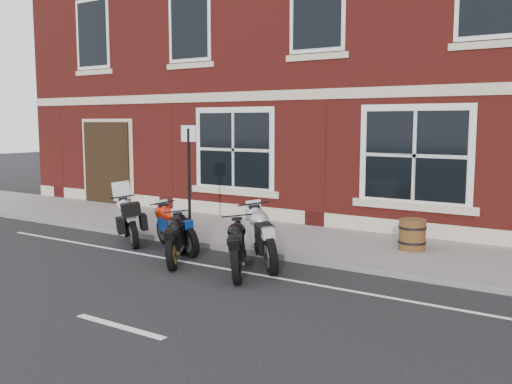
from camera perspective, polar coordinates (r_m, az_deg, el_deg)
ground at (r=10.23m, az=-0.98°, el=-8.42°), size 80.00×80.00×0.00m
sidewalk at (r=12.73m, az=6.72°, el=-5.10°), size 30.00×3.00×0.12m
kerb at (r=11.37m, az=3.10°, el=-6.53°), size 30.00×0.16×0.12m
pub_building at (r=19.72m, az=17.28°, el=16.29°), size 24.00×12.00×12.00m
moto_touring_silver at (r=13.33m, az=-12.46°, el=-2.56°), size 1.70×1.31×1.33m
moto_sport_red at (r=12.25m, az=-7.90°, el=-3.42°), size 1.85×0.98×0.90m
moto_sport_black at (r=11.28m, az=-7.77°, el=-4.46°), size 1.13×1.66×0.85m
moto_sport_silver at (r=10.97m, az=0.88°, el=-4.23°), size 1.64×1.75×1.02m
moto_naked_black at (r=10.33m, az=-1.58°, el=-5.32°), size 1.16×1.76×0.90m
barrel_planter at (r=12.11m, az=15.35°, el=-4.12°), size 0.57×0.57×0.63m
parking_sign at (r=12.72m, az=-6.71°, el=1.82°), size 0.36×0.09×2.53m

